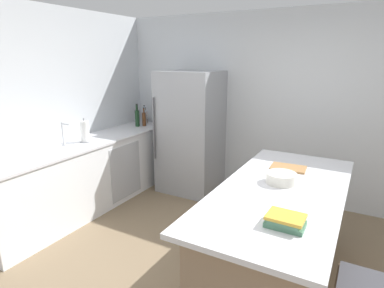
% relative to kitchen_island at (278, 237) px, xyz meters
% --- Properties ---
extents(ground_plane, '(7.20, 7.20, 0.00)m').
position_rel_kitchen_island_xyz_m(ground_plane, '(-0.54, -0.32, -0.47)').
color(ground_plane, '#7A664C').
extents(wall_rear, '(6.00, 0.10, 2.60)m').
position_rel_kitchen_island_xyz_m(wall_rear, '(-0.54, 1.93, 0.83)').
color(wall_rear, silver).
rests_on(wall_rear, ground_plane).
extents(wall_left, '(0.10, 6.00, 2.60)m').
position_rel_kitchen_island_xyz_m(wall_left, '(-2.99, -0.32, 0.83)').
color(wall_left, silver).
rests_on(wall_left, ground_plane).
extents(counter_run_left, '(0.66, 2.91, 0.92)m').
position_rel_kitchen_island_xyz_m(counter_run_left, '(-2.62, 0.34, -0.01)').
color(counter_run_left, white).
rests_on(counter_run_left, ground_plane).
extents(kitchen_island, '(0.97, 2.14, 0.93)m').
position_rel_kitchen_island_xyz_m(kitchen_island, '(0.00, 0.00, 0.00)').
color(kitchen_island, '#8E755B').
rests_on(kitchen_island, ground_plane).
extents(refrigerator, '(0.85, 0.75, 1.80)m').
position_rel_kitchen_island_xyz_m(refrigerator, '(-1.73, 1.52, 0.43)').
color(refrigerator, '#93969B').
rests_on(refrigerator, ground_plane).
extents(sink_faucet, '(0.15, 0.05, 0.30)m').
position_rel_kitchen_island_xyz_m(sink_faucet, '(-2.67, 0.03, 0.61)').
color(sink_faucet, silver).
rests_on(sink_faucet, counter_run_left).
extents(paper_towel_roll, '(0.14, 0.14, 0.31)m').
position_rel_kitchen_island_xyz_m(paper_towel_roll, '(-2.60, 0.30, 0.59)').
color(paper_towel_roll, gray).
rests_on(paper_towel_roll, counter_run_left).
extents(whiskey_bottle, '(0.08, 0.08, 0.26)m').
position_rel_kitchen_island_xyz_m(whiskey_bottle, '(-2.68, 1.67, 0.56)').
color(whiskey_bottle, brown).
rests_on(whiskey_bottle, counter_run_left).
extents(soda_bottle, '(0.07, 0.07, 0.31)m').
position_rel_kitchen_island_xyz_m(soda_bottle, '(-2.62, 1.59, 0.58)').
color(soda_bottle, silver).
rests_on(soda_bottle, counter_run_left).
extents(syrup_bottle, '(0.06, 0.06, 0.29)m').
position_rel_kitchen_island_xyz_m(syrup_bottle, '(-2.55, 1.48, 0.57)').
color(syrup_bottle, '#5B3319').
rests_on(syrup_bottle, counter_run_left).
extents(wine_bottle, '(0.07, 0.07, 0.35)m').
position_rel_kitchen_island_xyz_m(wine_bottle, '(-2.62, 1.40, 0.60)').
color(wine_bottle, '#19381E').
rests_on(wine_bottle, counter_run_left).
extents(cookbook_stack, '(0.24, 0.19, 0.08)m').
position_rel_kitchen_island_xyz_m(cookbook_stack, '(0.17, -0.60, 0.50)').
color(cookbook_stack, '#4C7F60').
rests_on(cookbook_stack, kitchen_island).
extents(mixing_bowl, '(0.26, 0.26, 0.09)m').
position_rel_kitchen_island_xyz_m(mixing_bowl, '(-0.04, 0.12, 0.50)').
color(mixing_bowl, silver).
rests_on(mixing_bowl, kitchen_island).
extents(cutting_board, '(0.34, 0.24, 0.02)m').
position_rel_kitchen_island_xyz_m(cutting_board, '(-0.07, 0.53, 0.47)').
color(cutting_board, '#9E7042').
rests_on(cutting_board, kitchen_island).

